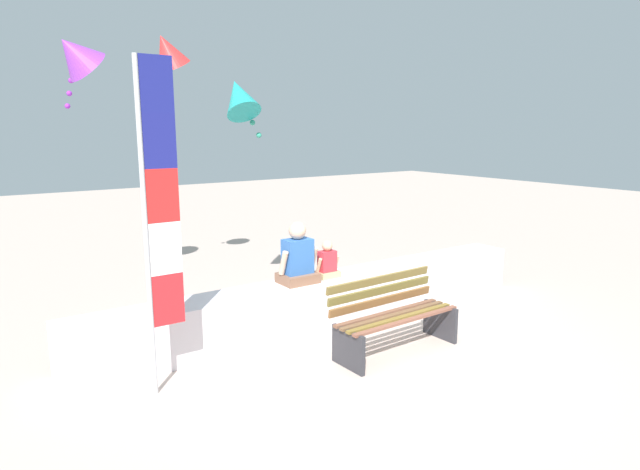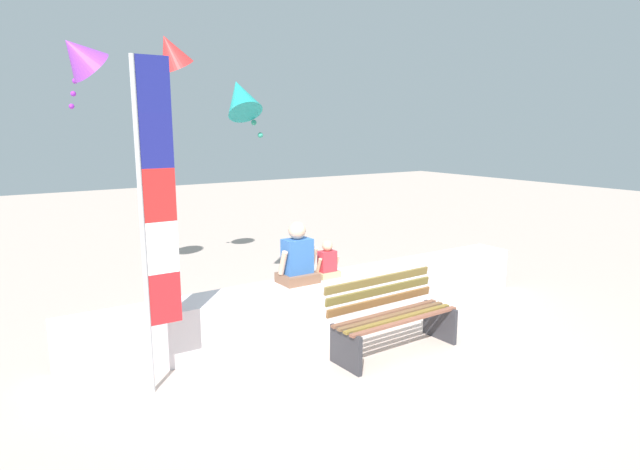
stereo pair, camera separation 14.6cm
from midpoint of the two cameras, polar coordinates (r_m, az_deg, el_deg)
The scene contains 9 objects.
ground_plane at distance 6.83m, azimuth 6.95°, elevation -11.82°, with size 40.00×40.00×0.00m, color #BBA69A.
seawall_ledge at distance 7.57m, azimuth 1.34°, elevation -6.79°, with size 6.91×0.59×0.65m, color silver.
park_bench at distance 6.68m, azimuth 8.13°, elevation -8.56°, with size 1.66×0.65×0.88m.
person_adult at distance 7.13m, azimuth -1.80°, elevation -2.55°, with size 0.53×0.39×0.81m.
person_child at distance 7.41m, azimuth 1.32°, elevation -2.96°, with size 0.33×0.25×0.51m.
flag_banner at distance 5.51m, azimuth -16.36°, elevation 2.57°, with size 0.37×0.05×3.33m.
kite_teal at distance 8.03m, azimuth -7.78°, elevation 14.14°, with size 0.59×0.72×0.94m.
kite_red at distance 9.44m, azimuth -14.93°, elevation 18.07°, with size 0.81×0.67×0.93m.
kite_purple at distance 8.91m, azimuth -23.54°, elevation 16.95°, with size 0.92×0.83×1.16m.
Camera 2 is at (-4.07, -4.79, 2.67)m, focal length 30.53 mm.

